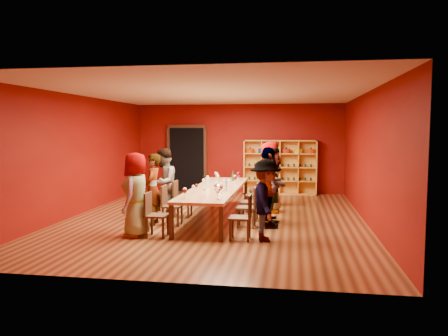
{
  "coord_description": "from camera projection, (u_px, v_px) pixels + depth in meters",
  "views": [
    {
      "loc": [
        1.84,
        -10.25,
        2.13
      ],
      "look_at": [
        0.07,
        0.84,
        1.15
      ],
      "focal_mm": 35.0,
      "sensor_mm": 36.0,
      "label": 1
    }
  ],
  "objects": [
    {
      "name": "person_left_1",
      "position": [
        153.0,
        189.0,
        9.81
      ],
      "size": [
        0.48,
        0.62,
        1.6
      ],
      "primitive_type": "imported",
      "rotation": [
        0.0,
        0.0,
        -1.48
      ],
      "color": "#121833",
      "rests_on": "ground"
    },
    {
      "name": "wine_glass_3",
      "position": [
        217.0,
        192.0,
        8.63
      ],
      "size": [
        0.08,
        0.08,
        0.21
      ],
      "color": "silver",
      "rests_on": "tasting_table"
    },
    {
      "name": "wine_glass_15",
      "position": [
        218.0,
        177.0,
        11.72
      ],
      "size": [
        0.07,
        0.07,
        0.18
      ],
      "color": "silver",
      "rests_on": "tasting_table"
    },
    {
      "name": "person_right_0",
      "position": [
        266.0,
        200.0,
        8.36
      ],
      "size": [
        0.57,
        1.07,
        1.58
      ],
      "primitive_type": "imported",
      "rotation": [
        0.0,
        0.0,
        1.72
      ],
      "color": "white",
      "rests_on": "ground"
    },
    {
      "name": "person_right_4",
      "position": [
        274.0,
        176.0,
        12.25
      ],
      "size": [
        0.58,
        0.71,
        1.71
      ],
      "primitive_type": "imported",
      "rotation": [
        0.0,
        0.0,
        1.8
      ],
      "color": "silver",
      "rests_on": "ground"
    },
    {
      "name": "wine_glass_10",
      "position": [
        204.0,
        190.0,
        9.12
      ],
      "size": [
        0.08,
        0.08,
        0.19
      ],
      "color": "silver",
      "rests_on": "tasting_table"
    },
    {
      "name": "chair_person_right_1",
      "position": [
        250.0,
        205.0,
        9.55
      ],
      "size": [
        0.42,
        0.42,
        0.89
      ],
      "color": "#311B10",
      "rests_on": "ground"
    },
    {
      "name": "room_shell",
      "position": [
        216.0,
        156.0,
        10.43
      ],
      "size": [
        7.1,
        9.1,
        3.04
      ],
      "color": "#592F17",
      "rests_on": "ground"
    },
    {
      "name": "wine_glass_4",
      "position": [
        193.0,
        187.0,
        9.58
      ],
      "size": [
        0.07,
        0.07,
        0.18
      ],
      "color": "silver",
      "rests_on": "tasting_table"
    },
    {
      "name": "wine_glass_9",
      "position": [
        221.0,
        188.0,
        9.49
      ],
      "size": [
        0.07,
        0.07,
        0.18
      ],
      "color": "silver",
      "rests_on": "tasting_table"
    },
    {
      "name": "doorway",
      "position": [
        187.0,
        159.0,
        15.11
      ],
      "size": [
        1.4,
        0.17,
        2.3
      ],
      "color": "black",
      "rests_on": "ground"
    },
    {
      "name": "wine_glass_17",
      "position": [
        229.0,
        182.0,
        10.4
      ],
      "size": [
        0.08,
        0.08,
        0.21
      ],
      "color": "silver",
      "rests_on": "tasting_table"
    },
    {
      "name": "carafe_b",
      "position": [
        225.0,
        185.0,
        9.87
      ],
      "size": [
        0.13,
        0.13,
        0.29
      ],
      "color": "silver",
      "rests_on": "tasting_table"
    },
    {
      "name": "wine_glass_14",
      "position": [
        221.0,
        186.0,
        9.58
      ],
      "size": [
        0.09,
        0.09,
        0.22
      ],
      "color": "silver",
      "rests_on": "tasting_table"
    },
    {
      "name": "wine_glass_8",
      "position": [
        185.0,
        191.0,
        8.72
      ],
      "size": [
        0.09,
        0.09,
        0.21
      ],
      "color": "silver",
      "rests_on": "tasting_table"
    },
    {
      "name": "wine_glass_5",
      "position": [
        196.0,
        186.0,
        9.72
      ],
      "size": [
        0.08,
        0.08,
        0.19
      ],
      "color": "silver",
      "rests_on": "tasting_table"
    },
    {
      "name": "spittoon_bowl",
      "position": [
        220.0,
        187.0,
        10.16
      ],
      "size": [
        0.28,
        0.28,
        0.16
      ],
      "primitive_type": "ellipsoid",
      "color": "#B1B4B9",
      "rests_on": "tasting_table"
    },
    {
      "name": "wine_glass_2",
      "position": [
        185.0,
        190.0,
        8.92
      ],
      "size": [
        0.09,
        0.09,
        0.21
      ],
      "color": "silver",
      "rests_on": "tasting_table"
    },
    {
      "name": "wine_glass_6",
      "position": [
        204.0,
        181.0,
        10.68
      ],
      "size": [
        0.08,
        0.08,
        0.19
      ],
      "color": "silver",
      "rests_on": "tasting_table"
    },
    {
      "name": "chair_person_left_2",
      "position": [
        180.0,
        197.0,
        10.71
      ],
      "size": [
        0.42,
        0.42,
        0.89
      ],
      "color": "#311B10",
      "rests_on": "ground"
    },
    {
      "name": "chair_person_right_0",
      "position": [
        244.0,
        215.0,
        8.45
      ],
      "size": [
        0.42,
        0.42,
        0.89
      ],
      "color": "#311B10",
      "rests_on": "ground"
    },
    {
      "name": "person_right_2",
      "position": [
        271.0,
        184.0,
        10.19
      ],
      "size": [
        0.7,
        1.66,
        1.74
      ],
      "primitive_type": "imported",
      "rotation": [
        0.0,
        0.0,
        1.72
      ],
      "color": "#4E4E53",
      "rests_on": "ground"
    },
    {
      "name": "carafe_a",
      "position": [
        208.0,
        182.0,
        10.51
      ],
      "size": [
        0.11,
        0.11,
        0.29
      ],
      "color": "silver",
      "rests_on": "tasting_table"
    },
    {
      "name": "wine_glass_7",
      "position": [
        238.0,
        174.0,
        12.04
      ],
      "size": [
        0.09,
        0.09,
        0.22
      ],
      "color": "silver",
      "rests_on": "tasting_table"
    },
    {
      "name": "person_left_0",
      "position": [
        136.0,
        195.0,
        8.72
      ],
      "size": [
        0.46,
        0.83,
        1.68
      ],
      "primitive_type": "imported",
      "rotation": [
        0.0,
        0.0,
        -1.59
      ],
      "color": "#4D4D52",
      "rests_on": "ground"
    },
    {
      "name": "chair_person_right_2",
      "position": [
        253.0,
        199.0,
        10.28
      ],
      "size": [
        0.42,
        0.42,
        0.89
      ],
      "color": "#311B10",
      "rests_on": "ground"
    },
    {
      "name": "wine_glass_11",
      "position": [
        235.0,
        178.0,
        11.14
      ],
      "size": [
        0.08,
        0.08,
        0.21
      ],
      "color": "silver",
      "rests_on": "tasting_table"
    },
    {
      "name": "person_right_1",
      "position": [
        268.0,
        188.0,
        9.46
      ],
      "size": [
        0.8,
        1.13,
        1.77
      ],
      "primitive_type": "imported",
      "rotation": [
        0.0,
        0.0,
        1.92
      ],
      "color": "#121733",
      "rests_on": "ground"
    },
    {
      "name": "chair_person_right_3",
      "position": [
        257.0,
        193.0,
        11.38
      ],
      "size": [
        0.42,
        0.42,
        0.89
      ],
      "color": "#311B10",
      "rests_on": "ground"
    },
    {
      "name": "wine_glass_13",
      "position": [
        235.0,
        177.0,
        11.47
      ],
      "size": [
        0.08,
        0.08,
        0.2
      ],
      "color": "silver",
      "rests_on": "tasting_table"
    },
    {
      "name": "chair_person_left_0",
      "position": [
        153.0,
        212.0,
        8.69
      ],
      "size": [
        0.42,
        0.42,
        0.89
      ],
      "color": "#311B10",
      "rests_on": "ground"
    },
    {
      "name": "person_right_3",
      "position": [
        270.0,
        177.0,
        11.29
      ],
      "size": [
        0.54,
        0.92,
        1.84
      ],
      "primitive_type": "imported",
      "rotation": [
        0.0,
        0.0,
        1.51
      ],
      "color": "white",
      "rests_on": "ground"
    },
    {
      "name": "chair_person_left_1",
      "position": [
        169.0,
        203.0,
        9.77
      ],
      "size": [
        0.42,
        0.42,
        0.89
      ],
      "color": "#311B10",
      "rests_on": "ground"
    },
    {
      "name": "shelving_unit",
      "position": [
        280.0,
        165.0,
        14.5
      ],
      "size": [
        2.4,
        0.4,
        1.8
      ],
      "color": "gold",
      "rests_on": "ground"
    },
    {
      "name": "wine_glass_16",
      "position": [
        239.0,
        174.0,
        12.24
      ],
      "size": [
        0.08,
        0.08,
        0.21
      ],
      "color": "silver",
      "rests_on": "tasting_table"
    },
    {
      "name": "wine_glass_0",
      "position": [
        217.0,
        175.0,
        12.24
      ],
      "size": [
        0.07,
        0.07,
        0.18
      ],
      "color": "silver",
      "rests_on": "tasting_table"
    },
    {
      "name": "chair_person_right_4",
      "position": [
        260.0,
        188.0,
        12.34
      ],
      "size": [
        0.42,
        0.42,
        0.89
      ],
      "color": "#311B10",
      "rests_on": "ground"
    },
    {
      "name": "wine_bottle",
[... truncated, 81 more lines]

